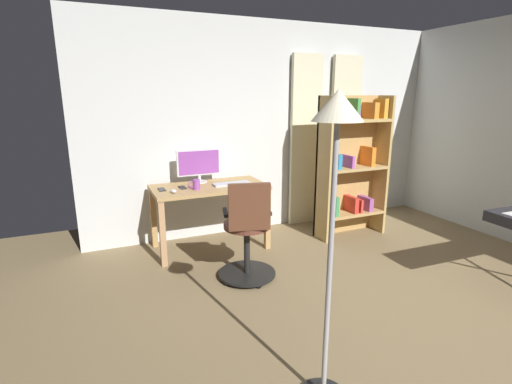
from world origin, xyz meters
TOP-DOWN VIEW (x-y plane):
  - ground_plane at (0.00, 0.00)m, footprint 7.20×7.20m
  - back_room_partition at (0.00, -2.77)m, footprint 4.82×0.10m
  - curtain_left_panel at (-1.06, -2.66)m, footprint 0.44×0.06m
  - curtain_right_panel at (-0.44, -2.66)m, footprint 0.43×0.06m
  - desk at (1.01, -2.30)m, footprint 1.27×0.65m
  - office_chair at (0.92, -1.38)m, footprint 0.56×0.56m
  - computer_monitor at (1.06, -2.50)m, footprint 0.51×0.18m
  - computer_keyboard at (0.77, -2.23)m, footprint 0.42×0.14m
  - computer_mouse at (1.45, -2.13)m, footprint 0.06×0.10m
  - cell_phone_face_up at (1.31, -2.30)m, footprint 0.07×0.15m
  - cell_phone_by_monitor at (1.54, -2.31)m, footprint 0.07×0.14m
  - mug_coffee at (1.19, -2.18)m, footprint 0.13×0.08m
  - bookshelf at (-0.74, -2.05)m, footprint 0.89×0.30m
  - floor_lamp at (1.08, 0.18)m, footprint 0.28×0.28m

SIDE VIEW (x-z plane):
  - ground_plane at x=0.00m, z-range 0.00..0.00m
  - office_chair at x=0.92m, z-range -0.03..0.96m
  - desk at x=1.01m, z-range 0.26..1.01m
  - cell_phone_face_up at x=1.31m, z-range 0.74..0.75m
  - cell_phone_by_monitor at x=1.54m, z-range 0.74..0.75m
  - computer_keyboard at x=0.77m, z-range 0.74..0.77m
  - computer_mouse at x=1.45m, z-range 0.74..0.78m
  - mug_coffee at x=1.19m, z-range 0.74..0.85m
  - bookshelf at x=-0.74m, z-range 0.02..1.75m
  - computer_monitor at x=1.06m, z-range 0.77..1.15m
  - curtain_left_panel at x=-1.06m, z-range 0.00..2.24m
  - curtain_right_panel at x=-0.44m, z-range 0.00..2.24m
  - back_room_partition at x=0.00m, z-range 0.00..2.62m
  - floor_lamp at x=1.08m, z-range 0.48..2.26m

